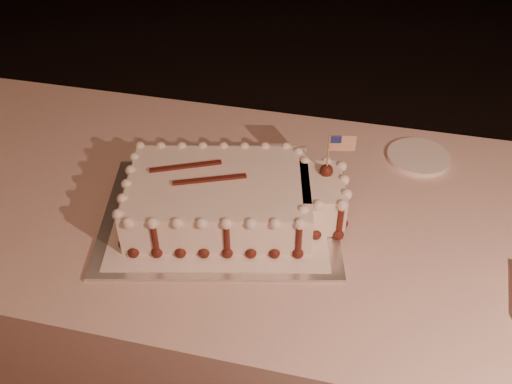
% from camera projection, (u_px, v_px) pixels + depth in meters
% --- Properties ---
extents(room_shell, '(6.10, 8.10, 2.90)m').
position_uv_depth(room_shell, '(292.00, 82.00, 0.38)').
color(room_shell, black).
rests_on(room_shell, ground).
extents(banquet_table, '(2.40, 0.80, 0.75)m').
position_uv_depth(banquet_table, '(318.00, 325.00, 1.48)').
color(banquet_table, beige).
rests_on(banquet_table, ground).
extents(cake_board, '(0.58, 0.48, 0.01)m').
position_uv_depth(cake_board, '(220.00, 215.00, 1.24)').
color(cake_board, silver).
rests_on(cake_board, banquet_table).
extents(doily, '(0.52, 0.43, 0.00)m').
position_uv_depth(doily, '(220.00, 214.00, 1.24)').
color(doily, white).
rests_on(doily, cake_board).
extents(sheet_cake, '(0.49, 0.34, 0.19)m').
position_uv_depth(sheet_cake, '(232.00, 197.00, 1.21)').
color(sheet_cake, white).
rests_on(sheet_cake, doily).
extents(side_plate, '(0.15, 0.15, 0.01)m').
position_uv_depth(side_plate, '(419.00, 157.00, 1.40)').
color(side_plate, white).
rests_on(side_plate, banquet_table).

